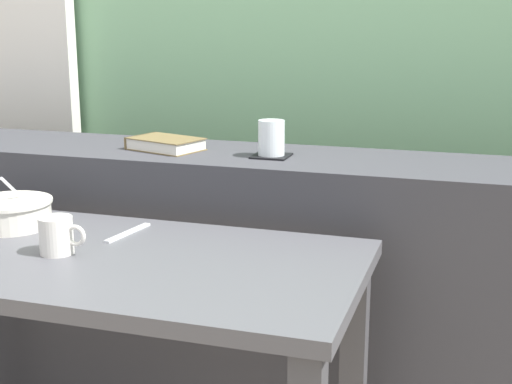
# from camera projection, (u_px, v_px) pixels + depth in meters

# --- Properties ---
(curtain_left_panel) EXTENTS (0.56, 0.06, 2.50)m
(curtain_left_panel) POSITION_uv_depth(u_px,v_px,m) (5.00, 11.00, 2.75)
(curtain_left_panel) COLOR silver
(curtain_left_panel) RESTS_ON ground
(dark_console_ledge) EXTENTS (2.80, 0.38, 0.85)m
(dark_console_ledge) POSITION_uv_depth(u_px,v_px,m) (222.00, 291.00, 2.19)
(dark_console_ledge) COLOR #38383D
(dark_console_ledge) RESTS_ON ground
(breakfast_table) EXTENTS (1.21, 0.59, 0.71)m
(breakfast_table) POSITION_uv_depth(u_px,v_px,m) (99.00, 302.00, 1.67)
(breakfast_table) COLOR #414145
(breakfast_table) RESTS_ON ground
(coaster_square) EXTENTS (0.10, 0.10, 0.00)m
(coaster_square) POSITION_uv_depth(u_px,v_px,m) (271.00, 156.00, 2.02)
(coaster_square) COLOR black
(coaster_square) RESTS_ON dark_console_ledge
(juice_glass) EXTENTS (0.07, 0.07, 0.10)m
(juice_glass) POSITION_uv_depth(u_px,v_px,m) (271.00, 140.00, 2.01)
(juice_glass) COLOR white
(juice_glass) RESTS_ON coaster_square
(closed_book) EXTENTS (0.24, 0.19, 0.04)m
(closed_book) POSITION_uv_depth(u_px,v_px,m) (165.00, 144.00, 2.12)
(closed_book) COLOR brown
(closed_book) RESTS_ON dark_console_ledge
(soup_bowl) EXTENTS (0.21, 0.21, 0.14)m
(soup_bowl) POSITION_uv_depth(u_px,v_px,m) (11.00, 213.00, 1.84)
(soup_bowl) COLOR silver
(soup_bowl) RESTS_ON breakfast_table
(fork_utensil) EXTENTS (0.04, 0.17, 0.01)m
(fork_utensil) POSITION_uv_depth(u_px,v_px,m) (128.00, 233.00, 1.79)
(fork_utensil) COLOR silver
(fork_utensil) RESTS_ON breakfast_table
(ceramic_mug) EXTENTS (0.11, 0.08, 0.08)m
(ceramic_mug) POSITION_uv_depth(u_px,v_px,m) (57.00, 235.00, 1.63)
(ceramic_mug) COLOR silver
(ceramic_mug) RESTS_ON breakfast_table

